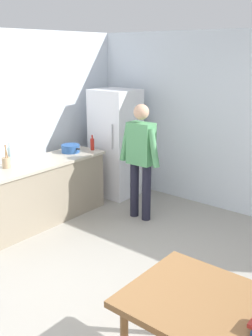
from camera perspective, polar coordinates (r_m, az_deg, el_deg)
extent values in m
plane|color=#9E998E|center=(4.09, -3.29, -19.09)|extent=(14.00, 14.00, 0.00)
cube|color=silver|center=(5.96, 16.42, 6.10)|extent=(6.40, 0.12, 2.70)
cube|color=gray|center=(5.69, -12.87, -3.78)|extent=(0.60, 2.12, 0.86)
cube|color=#B2A893|center=(5.55, -13.18, 0.57)|extent=(0.64, 2.20, 0.04)
cube|color=white|center=(6.54, -1.55, 3.67)|extent=(0.70, 0.64, 1.80)
cylinder|color=#B2B2B7|center=(6.10, -2.08, 4.62)|extent=(0.02, 0.02, 0.40)
cylinder|color=#1E1E2D|center=(5.76, 1.26, -3.19)|extent=(0.13, 0.13, 0.84)
cylinder|color=#1E1E2D|center=(5.63, 3.03, -3.68)|extent=(0.13, 0.13, 0.84)
cube|color=#519960|center=(5.49, 2.22, 3.63)|extent=(0.38, 0.22, 0.60)
sphere|color=tan|center=(5.40, 2.28, 8.28)|extent=(0.22, 0.22, 0.22)
cylinder|color=#519960|center=(5.61, -0.07, 3.74)|extent=(0.20, 0.09, 0.55)
cylinder|color=#519960|center=(5.32, 4.11, 2.94)|extent=(0.20, 0.09, 0.55)
cube|color=olive|center=(2.84, 14.63, -20.04)|extent=(1.40, 0.90, 0.05)
cylinder|color=olive|center=(3.53, 7.40, -18.86)|extent=(0.06, 0.06, 0.70)
cylinder|color=#285193|center=(6.00, -8.19, 2.88)|extent=(0.28, 0.28, 0.12)
cube|color=black|center=(6.12, -9.29, 3.30)|extent=(0.06, 0.03, 0.02)
cube|color=black|center=(5.88, -7.07, 2.82)|extent=(0.06, 0.03, 0.02)
cylinder|color=tan|center=(5.39, -17.29, 0.76)|extent=(0.11, 0.11, 0.14)
cylinder|color=olive|center=(5.34, -17.25, 2.17)|extent=(0.02, 0.05, 0.22)
cylinder|color=olive|center=(5.34, -17.38, 2.14)|extent=(0.02, 0.04, 0.22)
cylinder|color=silver|center=(5.53, -16.72, 1.74)|extent=(0.07, 0.07, 0.24)
cylinder|color=silver|center=(5.50, -16.85, 3.25)|extent=(0.03, 0.03, 0.06)
cylinder|color=#B22319|center=(6.10, -5.01, 3.50)|extent=(0.06, 0.06, 0.18)
cylinder|color=#B22319|center=(6.07, -5.03, 4.60)|extent=(0.02, 0.02, 0.06)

